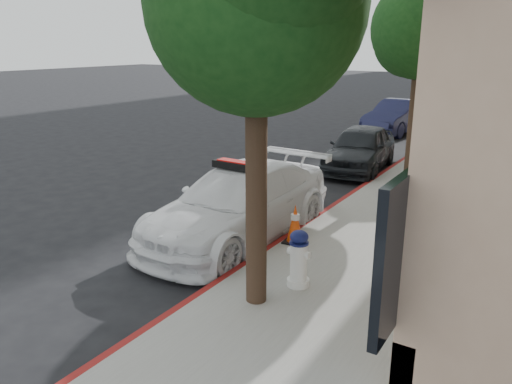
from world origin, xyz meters
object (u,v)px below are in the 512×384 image
object	(u,v)px
parked_car_mid	(360,148)
traffic_cone	(295,224)
police_car	(239,203)
fire_hydrant	(299,259)
parked_car_far	(398,117)

from	to	relation	value
parked_car_mid	traffic_cone	xyz separation A→B (m)	(1.20, -6.56, -0.17)
police_car	parked_car_mid	xyz separation A→B (m)	(0.05, 6.59, -0.03)
police_car	parked_car_mid	bearing A→B (deg)	91.43
fire_hydrant	parked_car_mid	bearing A→B (deg)	106.89
parked_car_mid	traffic_cone	distance (m)	6.67
parked_car_far	fire_hydrant	distance (m)	15.49
fire_hydrant	traffic_cone	world-z (taller)	fire_hydrant
police_car	traffic_cone	world-z (taller)	police_car
traffic_cone	fire_hydrant	bearing A→B (deg)	-60.53
police_car	parked_car_far	world-z (taller)	police_car
parked_car_far	traffic_cone	xyz separation A→B (m)	(2.18, -13.66, -0.19)
parked_car_far	traffic_cone	distance (m)	13.83
fire_hydrant	traffic_cone	size ratio (longest dim) A/B	1.22
parked_car_mid	parked_car_far	xyz separation A→B (m)	(-0.97, 7.09, 0.03)
police_car	parked_car_far	bearing A→B (deg)	95.70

